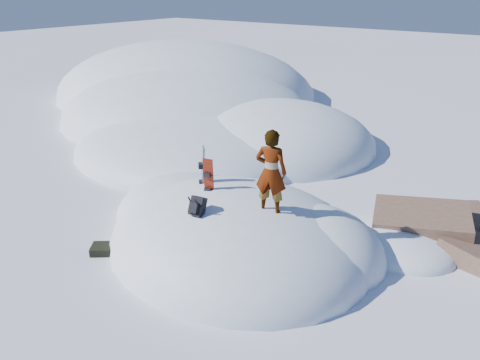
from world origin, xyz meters
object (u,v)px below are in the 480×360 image
Objects in this scene: snowboard_red at (209,184)px; snowboard_dark at (202,176)px; person at (271,172)px; backpack at (197,206)px.

snowboard_dark reaches higher than snowboard_red.
snowboard_red is 0.70× the size of person.
snowboard_red is at bearing 109.67° from backpack.
person is (2.38, -0.33, 0.79)m from snowboard_dark.
person is at bearing -12.87° from snowboard_red.
snowboard_dark is 0.82× the size of person.
snowboard_dark is at bearing 119.86° from backpack.
snowboard_dark is 3.10× the size of backpack.
snowboard_dark is at bearing 129.96° from snowboard_red.
snowboard_red reaches higher than backpack.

